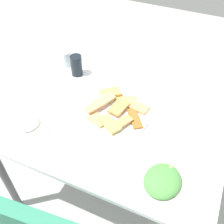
{
  "coord_description": "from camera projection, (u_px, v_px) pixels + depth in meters",
  "views": [
    {
      "loc": [
        -0.39,
        0.82,
        1.7
      ],
      "look_at": [
        -0.01,
        -0.02,
        0.77
      ],
      "focal_mm": 43.11,
      "sensor_mm": 36.0,
      "label": 1
    }
  ],
  "objects": [
    {
      "name": "ground_plane",
      "position": [
        109.0,
        192.0,
        1.84
      ],
      "size": [
        6.0,
        6.0,
        0.0
      ],
      "primitive_type": "plane",
      "color": "#A1A29F"
    },
    {
      "name": "dining_table",
      "position": [
        108.0,
        130.0,
        1.38
      ],
      "size": [
        1.14,
        0.76,
        0.74
      ],
      "color": "white",
      "rests_on": "ground_plane"
    },
    {
      "name": "pide_platter",
      "position": [
        117.0,
        110.0,
        1.34
      ],
      "size": [
        0.33,
        0.33,
        0.04
      ],
      "color": "white",
      "rests_on": "dining_table"
    },
    {
      "name": "salad_plate_greens",
      "position": [
        29.0,
        124.0,
        1.27
      ],
      "size": [
        0.2,
        0.2,
        0.06
      ],
      "color": "white",
      "rests_on": "dining_table"
    },
    {
      "name": "salad_plate_rice",
      "position": [
        162.0,
        181.0,
        1.06
      ],
      "size": [
        0.22,
        0.22,
        0.05
      ],
      "color": "white",
      "rests_on": "dining_table"
    },
    {
      "name": "soda_can",
      "position": [
        76.0,
        65.0,
        1.53
      ],
      "size": [
        0.09,
        0.09,
        0.12
      ],
      "primitive_type": "cylinder",
      "rotation": [
        0.0,
        0.0,
        5.82
      ],
      "color": "black",
      "rests_on": "dining_table"
    },
    {
      "name": "drinking_glass",
      "position": [
        65.0,
        59.0,
        1.6
      ],
      "size": [
        0.07,
        0.07,
        0.09
      ],
      "primitive_type": "cylinder",
      "color": "silver",
      "rests_on": "dining_table"
    },
    {
      "name": "paper_napkin",
      "position": [
        162.0,
        96.0,
        1.44
      ],
      "size": [
        0.18,
        0.18,
        0.0
      ],
      "primitive_type": "cube",
      "rotation": [
        0.0,
        0.0,
        0.39
      ],
      "color": "white",
      "rests_on": "dining_table"
    },
    {
      "name": "fork",
      "position": [
        163.0,
        93.0,
        1.44
      ],
      "size": [
        0.17,
        0.03,
        0.0
      ],
      "primitive_type": "cube",
      "rotation": [
        0.0,
        0.0,
        -0.07
      ],
      "color": "silver",
      "rests_on": "paper_napkin"
    },
    {
      "name": "spoon",
      "position": [
        161.0,
        97.0,
        1.42
      ],
      "size": [
        0.17,
        0.03,
        0.0
      ],
      "primitive_type": "cube",
      "rotation": [
        0.0,
        0.0,
        -0.07
      ],
      "color": "silver",
      "rests_on": "paper_napkin"
    }
  ]
}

